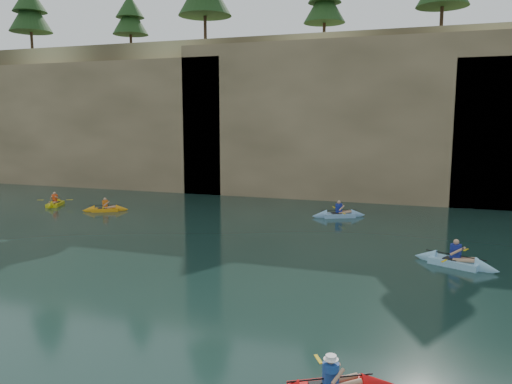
% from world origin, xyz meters
% --- Properties ---
extents(ground, '(160.00, 160.00, 0.00)m').
position_xyz_m(ground, '(0.00, 0.00, 0.00)').
color(ground, black).
rests_on(ground, ground).
extents(cliff, '(70.00, 16.00, 12.00)m').
position_xyz_m(cliff, '(0.00, 30.00, 6.00)').
color(cliff, tan).
rests_on(cliff, ground).
extents(cliff_slab_west, '(26.00, 2.40, 10.56)m').
position_xyz_m(cliff_slab_west, '(-20.00, 22.60, 5.28)').
color(cliff_slab_west, '#9C835E').
rests_on(cliff_slab_west, ground).
extents(cliff_slab_center, '(24.00, 2.40, 11.40)m').
position_xyz_m(cliff_slab_center, '(2.00, 22.60, 5.70)').
color(cliff_slab_center, '#9C835E').
rests_on(cliff_slab_center, ground).
extents(sea_cave_west, '(4.50, 1.00, 4.00)m').
position_xyz_m(sea_cave_west, '(-18.00, 21.95, 2.00)').
color(sea_cave_west, black).
rests_on(sea_cave_west, ground).
extents(sea_cave_center, '(3.50, 1.00, 3.20)m').
position_xyz_m(sea_cave_center, '(-4.00, 21.95, 1.60)').
color(sea_cave_center, black).
rests_on(sea_cave_center, ground).
extents(sea_cave_east, '(5.00, 1.00, 4.50)m').
position_xyz_m(sea_cave_east, '(10.00, 21.95, 2.25)').
color(sea_cave_east, black).
rests_on(sea_cave_east, ground).
extents(kayaker_orange, '(2.79, 1.92, 1.07)m').
position_xyz_m(kayaker_orange, '(-11.24, 13.13, 0.13)').
color(kayaker_orange, orange).
rests_on(kayaker_orange, ground).
extents(kayaker_ltblue_near, '(3.39, 2.40, 1.33)m').
position_xyz_m(kayaker_ltblue_near, '(8.72, 7.77, 0.16)').
color(kayaker_ltblue_near, '#87C1E2').
rests_on(kayaker_ltblue_near, ground).
extents(kayaker_yellow, '(2.16, 2.88, 1.16)m').
position_xyz_m(kayaker_yellow, '(-15.56, 13.72, 0.14)').
color(kayaker_yellow, yellow).
rests_on(kayaker_yellow, ground).
extents(kayaker_ltblue_mid, '(3.21, 2.20, 1.23)m').
position_xyz_m(kayaker_ltblue_mid, '(2.78, 15.96, 0.15)').
color(kayaker_ltblue_mid, '#7DA9D1').
rests_on(kayaker_ltblue_mid, ground).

